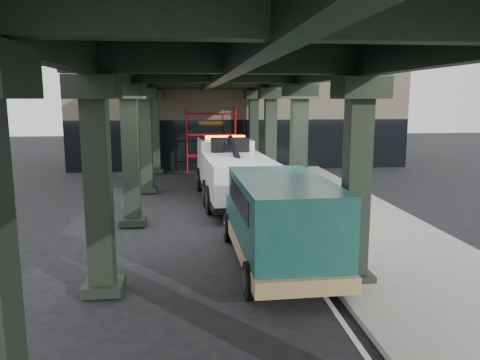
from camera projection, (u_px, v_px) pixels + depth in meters
ground at (233, 239)px, 15.22m from camera, size 90.00×90.00×0.00m
sidewalk at (346, 218)px, 17.64m from camera, size 5.00×40.00×0.15m
lane_stripe at (273, 222)px, 17.36m from camera, size 0.12×38.00×0.01m
viaduct at (215, 71)px, 16.20m from camera, size 7.40×32.00×6.40m
building at (234, 106)px, 34.34m from camera, size 22.00×10.00×8.00m
scaffolding at (211, 138)px, 29.20m from camera, size 3.08×0.88×4.00m
tow_truck at (231, 169)px, 20.77m from camera, size 3.04×9.02×2.91m
towed_van at (279, 219)px, 12.45m from camera, size 2.61×6.19×2.48m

